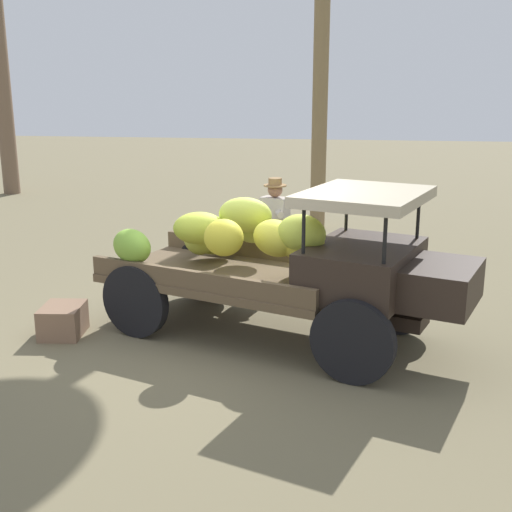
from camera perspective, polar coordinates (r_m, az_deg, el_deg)
ground_plane at (r=8.15m, az=-2.20°, el=-7.05°), size 60.00×60.00×0.00m
truck at (r=7.81m, az=2.94°, el=-0.50°), size 4.66×2.91×1.89m
farmer at (r=9.83m, az=1.63°, el=2.59°), size 0.55×0.52×1.68m
wooden_crate at (r=8.49m, az=-16.46°, el=-5.40°), size 0.55×0.64×0.38m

